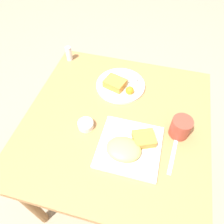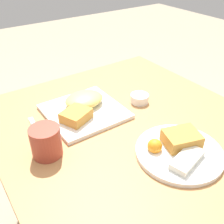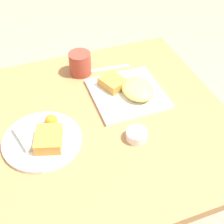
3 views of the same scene
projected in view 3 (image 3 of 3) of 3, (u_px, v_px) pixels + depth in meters
ground_plane at (106, 217)px, 1.59m from camera, size 8.00×8.00×0.00m
dining_table at (104, 136)px, 1.16m from camera, size 0.86×0.89×0.71m
plate_square_near at (129, 90)px, 1.18m from camera, size 0.26×0.26×0.06m
plate_oval_far at (43, 139)px, 1.01m from camera, size 0.26×0.26×0.05m
sauce_ramekin at (137, 135)px, 1.02m from camera, size 0.07×0.07×0.03m
butter_knife at (108, 68)px, 1.31m from camera, size 0.03×0.19×0.00m
coffee_mug at (80, 63)px, 1.26m from camera, size 0.09×0.09×0.09m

